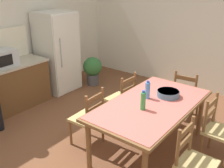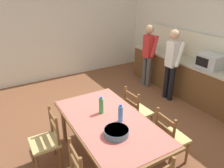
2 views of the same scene
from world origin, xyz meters
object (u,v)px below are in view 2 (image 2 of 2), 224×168
(dining_table, at_px, (109,125))
(serving_bowl, at_px, (116,132))
(bottle_near_centre, at_px, (101,106))
(person_at_sink, at_px, (148,53))
(paper_bag, at_px, (175,49))
(person_at_counter, at_px, (172,62))
(bottle_off_centre, at_px, (120,114))
(chair_side_far_right, at_px, (170,138))
(microwave, at_px, (210,61))
(chair_side_far_left, at_px, (137,112))
(chair_side_near_left, at_px, (47,141))

(dining_table, relative_size, serving_bowl, 5.98)
(bottle_near_centre, bearing_deg, person_at_sink, 126.75)
(paper_bag, relative_size, person_at_counter, 0.22)
(bottle_near_centre, height_order, bottle_off_centre, same)
(chair_side_far_right, height_order, person_at_sink, person_at_sink)
(microwave, relative_size, paper_bag, 1.39)
(chair_side_far_left, height_order, person_at_sink, person_at_sink)
(dining_table, height_order, serving_bowl, serving_bowl)
(dining_table, xyz_separation_m, bottle_off_centre, (0.10, 0.13, 0.20))
(bottle_near_centre, relative_size, chair_side_near_left, 0.30)
(dining_table, xyz_separation_m, chair_side_far_left, (-0.41, 0.82, -0.26))
(person_at_sink, relative_size, person_at_counter, 0.98)
(dining_table, bearing_deg, person_at_counter, 115.69)
(bottle_near_centre, relative_size, chair_side_far_left, 0.30)
(dining_table, height_order, person_at_sink, person_at_sink)
(chair_side_far_right, relative_size, chair_side_near_left, 1.00)
(chair_side_far_right, bearing_deg, dining_table, 64.01)
(bottle_off_centre, bearing_deg, chair_side_far_left, 126.49)
(microwave, bearing_deg, chair_side_far_right, -64.69)
(chair_side_far_right, height_order, chair_side_near_left, same)
(dining_table, distance_m, serving_bowl, 0.36)
(serving_bowl, relative_size, person_at_counter, 0.19)
(bottle_near_centre, xyz_separation_m, person_at_sink, (-1.72, 2.30, 0.02))
(dining_table, bearing_deg, person_at_sink, 130.32)
(dining_table, distance_m, person_at_counter, 2.55)
(microwave, xyz_separation_m, person_at_counter, (-0.59, -0.52, -0.10))
(serving_bowl, xyz_separation_m, person_at_sink, (-2.29, 2.39, 0.09))
(bottle_near_centre, xyz_separation_m, person_at_counter, (-0.86, 2.28, 0.03))
(dining_table, height_order, chair_side_near_left, chair_side_near_left)
(bottle_off_centre, xyz_separation_m, chair_side_near_left, (-0.54, -0.93, -0.46))
(bottle_off_centre, height_order, serving_bowl, bottle_off_centre)
(bottle_near_centre, height_order, chair_side_far_right, bottle_near_centre)
(paper_bag, relative_size, bottle_near_centre, 1.33)
(paper_bag, bearing_deg, chair_side_near_left, -73.43)
(paper_bag, relative_size, chair_side_near_left, 0.40)
(serving_bowl, distance_m, chair_side_near_left, 1.12)
(bottle_off_centre, height_order, chair_side_far_right, bottle_off_centre)
(microwave, height_order, dining_table, microwave)
(chair_side_near_left, bearing_deg, bottle_near_centre, 77.23)
(chair_side_far_right, xyz_separation_m, person_at_sink, (-2.39, 1.50, 0.48))
(bottle_off_centre, distance_m, person_at_counter, 2.47)
(chair_side_far_left, xyz_separation_m, chair_side_near_left, (-0.03, -1.62, 0.00))
(paper_bag, bearing_deg, microwave, 0.44)
(chair_side_near_left, bearing_deg, person_at_counter, 103.28)
(paper_bag, xyz_separation_m, chair_side_far_left, (1.10, -1.98, -0.62))
(dining_table, height_order, person_at_counter, person_at_counter)
(bottle_near_centre, height_order, serving_bowl, bottle_near_centre)
(paper_bag, xyz_separation_m, bottle_off_centre, (1.61, -2.67, -0.16))
(paper_bag, xyz_separation_m, chair_side_far_right, (1.95, -1.99, -0.62))
(bottle_off_centre, xyz_separation_m, person_at_counter, (-1.20, 2.16, 0.03))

